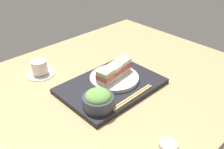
# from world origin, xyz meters

# --- Properties ---
(ground_plane) EXTENTS (1.40, 1.00, 0.03)m
(ground_plane) POSITION_xyz_m (0.00, 0.00, -0.01)
(ground_plane) COLOR tan
(serving_tray) EXTENTS (0.41, 0.29, 0.02)m
(serving_tray) POSITION_xyz_m (0.04, -0.03, 0.01)
(serving_tray) COLOR black
(serving_tray) RESTS_ON ground_plane
(sandwich_plate) EXTENTS (0.21, 0.21, 0.02)m
(sandwich_plate) POSITION_xyz_m (0.08, -0.02, 0.03)
(sandwich_plate) COLOR silver
(sandwich_plate) RESTS_ON serving_tray
(sandwich_near) EXTENTS (0.07, 0.06, 0.06)m
(sandwich_near) POSITION_xyz_m (0.02, -0.03, 0.07)
(sandwich_near) COLOR beige
(sandwich_near) RESTS_ON sandwich_plate
(sandwich_middle) EXTENTS (0.07, 0.06, 0.06)m
(sandwich_middle) POSITION_xyz_m (0.08, -0.02, 0.06)
(sandwich_middle) COLOR beige
(sandwich_middle) RESTS_ON sandwich_plate
(sandwich_far) EXTENTS (0.07, 0.06, 0.06)m
(sandwich_far) POSITION_xyz_m (0.13, -0.01, 0.07)
(sandwich_far) COLOR beige
(sandwich_far) RESTS_ON sandwich_plate
(salad_bowl) EXTENTS (0.11, 0.11, 0.07)m
(salad_bowl) POSITION_xyz_m (-0.09, -0.11, 0.05)
(salad_bowl) COLOR #33384C
(salad_bowl) RESTS_ON serving_tray
(chopsticks_pair) EXTENTS (0.22, 0.02, 0.01)m
(chopsticks_pair) POSITION_xyz_m (0.04, -0.16, 0.02)
(chopsticks_pair) COLOR tan
(chopsticks_pair) RESTS_ON serving_tray
(coffee_cup) EXTENTS (0.13, 0.13, 0.07)m
(coffee_cup) POSITION_xyz_m (-0.11, 0.27, 0.03)
(coffee_cup) COLOR silver
(coffee_cup) RESTS_ON ground_plane
(small_sauce_dish) EXTENTS (0.06, 0.06, 0.01)m
(small_sauce_dish) POSITION_xyz_m (-0.05, -0.39, 0.01)
(small_sauce_dish) COLOR beige
(small_sauce_dish) RESTS_ON ground_plane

